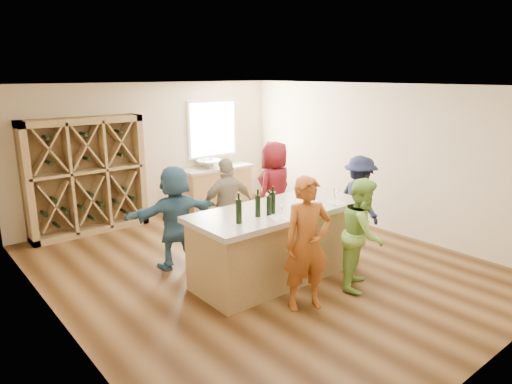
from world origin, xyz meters
TOP-DOWN VIEW (x-y plane):
  - floor at (0.00, 0.00)m, footprint 6.00×7.00m
  - ceiling at (0.00, 0.00)m, footprint 6.00×7.00m
  - wall_back at (0.00, 3.55)m, footprint 6.00×0.10m
  - wall_front at (0.00, -3.55)m, footprint 6.00×0.10m
  - wall_left at (-3.05, 0.00)m, footprint 0.10×7.00m
  - wall_right at (3.05, 0.00)m, footprint 0.10×7.00m
  - window_frame at (1.50, 3.47)m, footprint 1.30×0.06m
  - window_pane at (1.50, 3.44)m, footprint 1.18×0.01m
  - wine_rack at (-1.50, 3.27)m, footprint 2.20×0.45m
  - back_counter_base at (1.40, 3.20)m, footprint 1.60×0.58m
  - back_counter_top at (1.40, 3.20)m, footprint 1.70×0.62m
  - sink at (1.20, 3.20)m, footprint 0.54×0.54m
  - faucet at (1.20, 3.38)m, footprint 0.02×0.02m
  - tasting_counter_base at (-0.05, -0.50)m, footprint 2.60×1.00m
  - tasting_counter_top at (-0.05, -0.50)m, footprint 2.72×1.12m
  - wine_bottle_a at (-0.93, -0.70)m, footprint 0.09×0.09m
  - wine_bottle_c at (-0.55, -0.63)m, footprint 0.09×0.09m
  - wine_bottle_d at (-0.40, -0.68)m, footprint 0.08×0.08m
  - wine_bottle_e at (-0.29, -0.65)m, footprint 0.09×0.09m
  - wine_glass_a at (-0.39, -0.92)m, footprint 0.09×0.09m
  - wine_glass_b at (0.13, -0.97)m, footprint 0.08×0.08m
  - wine_glass_c at (0.68, -0.94)m, footprint 0.07×0.07m
  - wine_glass_d at (0.43, -0.65)m, footprint 0.10×0.10m
  - wine_glass_e at (0.86, -0.78)m, footprint 0.09×0.09m
  - tasting_menu_a at (-0.38, -0.86)m, footprint 0.28×0.33m
  - tasting_menu_b at (0.20, -0.93)m, footprint 0.29×0.35m
  - tasting_menu_c at (0.80, -0.85)m, footprint 0.28×0.33m
  - person_near_left at (-0.39, -1.42)m, footprint 0.77×0.68m
  - person_near_right at (0.65, -1.49)m, footprint 0.88×0.76m
  - person_server at (2.00, -0.37)m, footprint 0.80×1.13m
  - person_far_mid at (-0.09, 0.71)m, footprint 1.03×0.65m
  - person_far_right at (1.06, 0.82)m, footprint 1.00×0.78m
  - person_far_left at (-1.03, 0.80)m, footprint 1.57×0.72m
  - wine_glass_f at (-0.10, -0.30)m, footprint 0.07×0.07m

SIDE VIEW (x-z plane):
  - floor at x=0.00m, z-range -0.10..0.00m
  - back_counter_base at x=1.40m, z-range 0.00..0.86m
  - tasting_counter_base at x=-0.05m, z-range 0.00..1.00m
  - person_near_right at x=0.65m, z-range 0.00..1.59m
  - person_server at x=2.00m, z-range 0.00..1.59m
  - person_far_left at x=-1.03m, z-range 0.00..1.63m
  - person_far_mid at x=-0.09m, z-range 0.00..1.65m
  - person_near_left at x=-0.39m, z-range 0.00..1.75m
  - back_counter_top at x=1.40m, z-range 0.86..0.92m
  - person_far_right at x=1.06m, z-range 0.00..1.80m
  - sink at x=1.20m, z-range 0.92..1.11m
  - tasting_counter_top at x=-0.05m, z-range 1.00..1.08m
  - faucet at x=1.20m, z-range 0.92..1.22m
  - tasting_menu_a at x=-0.38m, z-range 1.08..1.08m
  - tasting_menu_b at x=0.20m, z-range 1.08..1.08m
  - tasting_menu_c at x=0.80m, z-range 1.08..1.08m
  - wine_rack at x=-1.50m, z-range 0.00..2.20m
  - wine_glass_c at x=0.68m, z-range 1.08..1.25m
  - wine_glass_f at x=-0.10m, z-range 1.08..1.26m
  - wine_glass_e at x=0.86m, z-range 1.08..1.28m
  - wine_glass_b at x=0.13m, z-range 1.08..1.28m
  - wine_glass_d at x=0.43m, z-range 1.08..1.28m
  - wine_glass_a at x=-0.39m, z-range 1.08..1.28m
  - wine_bottle_d at x=-0.40m, z-range 1.08..1.36m
  - wine_bottle_c at x=-0.55m, z-range 1.08..1.38m
  - wine_bottle_e at x=-0.29m, z-range 1.08..1.39m
  - wine_bottle_a at x=-0.93m, z-range 1.08..1.41m
  - wall_back at x=0.00m, z-range 0.00..2.80m
  - wall_front at x=0.00m, z-range 0.00..2.80m
  - wall_left at x=-3.05m, z-range 0.00..2.80m
  - wall_right at x=3.05m, z-range 0.00..2.80m
  - window_frame at x=1.50m, z-range 1.10..2.40m
  - window_pane at x=1.50m, z-range 1.16..2.34m
  - ceiling at x=0.00m, z-range 2.80..2.90m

